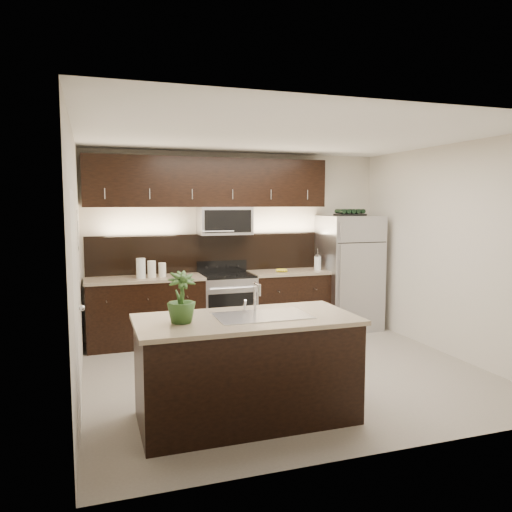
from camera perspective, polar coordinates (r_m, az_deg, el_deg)
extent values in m
plane|color=gray|center=(5.96, 3.43, -13.09)|extent=(4.50, 4.50, 0.00)
cube|color=beige|center=(7.55, -2.15, 1.46)|extent=(4.50, 0.02, 2.70)
cube|color=beige|center=(3.89, 14.57, -3.02)|extent=(4.50, 0.02, 2.70)
cube|color=beige|center=(5.26, -19.88, -0.88)|extent=(0.02, 4.00, 2.70)
cube|color=beige|center=(6.82, 21.33, 0.57)|extent=(0.02, 4.00, 2.70)
cube|color=white|center=(5.68, 3.61, 13.60)|extent=(4.50, 4.00, 0.02)
cube|color=silver|center=(4.52, -19.71, -6.32)|extent=(0.04, 0.80, 2.02)
sphere|color=silver|center=(4.84, -19.27, -5.63)|extent=(0.06, 0.06, 0.06)
cube|color=black|center=(5.98, -19.68, 2.80)|extent=(0.01, 0.32, 0.46)
cube|color=white|center=(5.98, -19.65, 2.80)|extent=(0.00, 0.24, 0.36)
cube|color=black|center=(7.11, -12.50, -6.31)|extent=(1.57, 0.62, 0.90)
cube|color=black|center=(7.61, 3.69, -5.36)|extent=(1.16, 0.62, 0.90)
cube|color=#B2B2B7|center=(7.31, -3.33, -5.83)|extent=(0.76, 0.62, 0.90)
cube|color=black|center=(7.23, -3.36, -2.22)|extent=(0.76, 0.60, 0.03)
cube|color=#C4AC93|center=(7.02, -12.58, -2.56)|extent=(1.59, 0.65, 0.04)
cube|color=#C4AC93|center=(7.53, 3.72, -1.85)|extent=(1.18, 0.65, 0.04)
cube|color=black|center=(7.43, -5.49, 0.35)|extent=(3.49, 0.02, 0.56)
cube|color=#B2B2B7|center=(7.27, -3.62, 4.04)|extent=(0.76, 0.40, 0.40)
cube|color=black|center=(7.25, -5.30, 8.37)|extent=(3.49, 0.33, 0.70)
cube|color=black|center=(4.61, -1.10, -12.95)|extent=(1.90, 0.90, 0.90)
cube|color=#C4AC93|center=(4.48, -1.11, -7.26)|extent=(1.96, 0.96, 0.04)
cube|color=silver|center=(4.52, 0.72, -6.80)|extent=(0.84, 0.50, 0.01)
cylinder|color=silver|center=(4.69, -0.12, -4.90)|extent=(0.03, 0.03, 0.24)
cylinder|color=silver|center=(4.60, 0.15, -3.22)|extent=(0.02, 0.14, 0.02)
cylinder|color=silver|center=(4.54, 0.43, -3.98)|extent=(0.02, 0.02, 0.10)
cube|color=#B2B2B7|center=(7.91, 10.56, -1.85)|extent=(0.85, 0.77, 1.76)
cube|color=black|center=(7.84, 10.68, 4.65)|extent=(0.44, 0.27, 0.03)
cylinder|color=black|center=(7.76, 9.61, 5.04)|extent=(0.07, 0.25, 0.07)
cylinder|color=black|center=(7.80, 10.15, 5.03)|extent=(0.07, 0.25, 0.07)
cylinder|color=black|center=(7.84, 10.69, 5.03)|extent=(0.07, 0.25, 0.07)
cylinder|color=black|center=(7.88, 11.22, 5.02)|extent=(0.07, 0.25, 0.07)
cylinder|color=black|center=(7.92, 11.74, 5.01)|extent=(0.07, 0.25, 0.07)
imported|color=#2C5020|center=(4.28, -8.54, -4.69)|extent=(0.27, 0.27, 0.44)
cylinder|color=silver|center=(6.95, -13.03, -1.36)|extent=(0.13, 0.13, 0.27)
cylinder|color=silver|center=(6.98, -11.84, -1.48)|extent=(0.11, 0.11, 0.23)
cylinder|color=silver|center=(7.02, -10.66, -1.56)|extent=(0.10, 0.10, 0.19)
cylinder|color=silver|center=(7.66, 7.05, -0.81)|extent=(0.10, 0.10, 0.21)
cylinder|color=silver|center=(7.64, 7.07, 0.04)|extent=(0.11, 0.11, 0.02)
cylinder|color=silver|center=(7.64, 7.07, 0.44)|extent=(0.01, 0.01, 0.08)
ellipsoid|color=gold|center=(7.38, 2.56, -1.63)|extent=(0.21, 0.19, 0.06)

